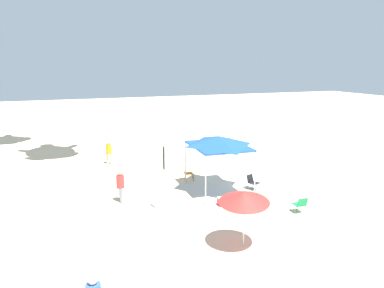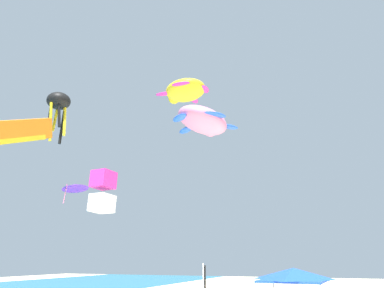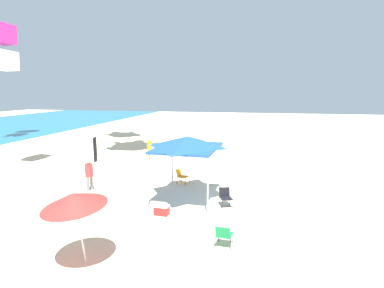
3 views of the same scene
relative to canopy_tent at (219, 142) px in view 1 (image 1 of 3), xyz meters
name	(u,v)px [view 1 (image 1 of 3)]	position (x,y,z in m)	size (l,w,h in m)	color
ground	(238,192)	(-0.48, -1.04, -2.83)	(120.00, 120.00, 0.10)	beige
canopy_tent	(219,142)	(0.00, 0.00, 0.00)	(3.61, 2.99, 3.10)	#B7B7BC
beach_umbrella	(244,197)	(-6.35, 1.94, -0.70)	(1.95, 1.94, 2.44)	silver
folding_chair_facing_ocean	(252,181)	(-0.51, -1.89, -2.31)	(0.77, 0.71, 0.82)	black
folding_chair_right_of_tent	(187,172)	(2.46, 0.94, -2.31)	(0.65, 0.73, 0.82)	black
folding_chair_left_of_tent	(300,204)	(-4.32, -2.25, -2.31)	(0.67, 0.59, 0.82)	black
cooler_box	(224,201)	(-2.09, 0.65, -2.58)	(0.46, 0.65, 0.40)	red
banner_flag	(165,173)	(-2.08, 3.70, -0.78)	(0.36, 0.06, 3.32)	silver
person_near_umbrella	(109,150)	(7.81, 4.77, -1.80)	(0.40, 0.40, 1.68)	#C6B28C
person_watching_sky	(120,184)	(0.20, 5.37, -1.80)	(0.44, 0.40, 1.67)	slate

